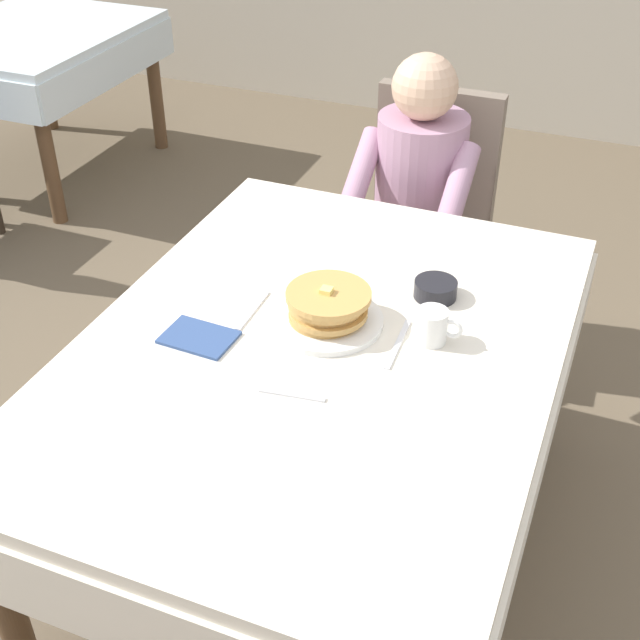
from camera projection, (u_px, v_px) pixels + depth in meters
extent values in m
plane|color=brown|center=(319.00, 550.00, 2.44)|extent=(14.00, 14.00, 0.00)
cube|color=silver|center=(319.00, 350.00, 2.02)|extent=(1.10, 1.50, 0.04)
cube|color=silver|center=(160.00, 637.00, 1.51)|extent=(1.10, 0.01, 0.18)
cube|color=silver|center=(409.00, 244.00, 2.66)|extent=(1.10, 0.01, 0.18)
cube|color=silver|center=(125.00, 336.00, 2.26)|extent=(0.01, 1.50, 0.18)
cube|color=silver|center=(547.00, 444.00, 1.92)|extent=(0.01, 1.50, 0.18)
cylinder|color=brown|center=(8.00, 606.00, 1.87)|extent=(0.07, 0.07, 0.70)
cylinder|color=brown|center=(264.00, 296.00, 2.89)|extent=(0.07, 0.07, 0.70)
cylinder|color=brown|center=(543.00, 359.00, 2.60)|extent=(0.07, 0.07, 0.70)
cube|color=#7A6B5B|center=(416.00, 245.00, 3.02)|extent=(0.44, 0.44, 0.05)
cube|color=#7A6B5B|center=(437.00, 154.00, 3.02)|extent=(0.44, 0.06, 0.48)
cylinder|color=#2D2319|center=(447.00, 335.00, 2.96)|extent=(0.04, 0.04, 0.40)
cylinder|color=#2D2319|center=(350.00, 313.00, 3.07)|extent=(0.04, 0.04, 0.40)
cylinder|color=#2D2319|center=(471.00, 283.00, 3.23)|extent=(0.04, 0.04, 0.40)
cylinder|color=#2D2319|center=(382.00, 265.00, 3.34)|extent=(0.04, 0.04, 0.40)
cylinder|color=#B2849E|center=(420.00, 182.00, 2.86)|extent=(0.30, 0.30, 0.46)
sphere|color=#D8AD8C|center=(425.00, 87.00, 2.65)|extent=(0.21, 0.21, 0.21)
cylinder|color=#B2849E|center=(457.00, 188.00, 2.67)|extent=(0.08, 0.29, 0.23)
cylinder|color=#B2849E|center=(361.00, 172.00, 2.76)|extent=(0.08, 0.29, 0.23)
cylinder|color=#383D51|center=(418.00, 326.00, 2.96)|extent=(0.10, 0.10, 0.45)
cylinder|color=#383D51|center=(375.00, 316.00, 3.01)|extent=(0.10, 0.10, 0.45)
cylinder|color=white|center=(326.00, 321.00, 2.08)|extent=(0.28, 0.28, 0.02)
cylinder|color=tan|center=(325.00, 315.00, 2.07)|extent=(0.18, 0.18, 0.01)
cylinder|color=tan|center=(329.00, 311.00, 2.06)|extent=(0.19, 0.19, 0.01)
cylinder|color=tan|center=(326.00, 304.00, 2.06)|extent=(0.19, 0.19, 0.01)
cylinder|color=tan|center=(328.00, 302.00, 2.04)|extent=(0.18, 0.18, 0.02)
cylinder|color=tan|center=(329.00, 295.00, 2.03)|extent=(0.21, 0.21, 0.02)
cube|color=#F4E072|center=(326.00, 290.00, 2.03)|extent=(0.03, 0.03, 0.01)
cylinder|color=white|center=(432.00, 326.00, 2.00)|extent=(0.08, 0.08, 0.08)
torus|color=white|center=(452.00, 329.00, 1.98)|extent=(0.05, 0.01, 0.05)
cylinder|color=black|center=(435.00, 289.00, 2.16)|extent=(0.11, 0.11, 0.04)
cube|color=silver|center=(253.00, 310.00, 2.12)|extent=(0.02, 0.18, 0.00)
cube|color=silver|center=(398.00, 344.00, 2.01)|extent=(0.02, 0.20, 0.00)
cube|color=silver|center=(292.00, 395.00, 1.85)|extent=(0.15, 0.03, 0.00)
cube|color=#334C7F|center=(199.00, 337.00, 2.03)|extent=(0.18, 0.13, 0.01)
cube|color=silver|center=(30.00, 33.00, 4.12)|extent=(0.90, 1.10, 0.04)
cube|color=silver|center=(99.00, 25.00, 4.60)|extent=(0.90, 0.01, 0.18)
cube|color=silver|center=(113.00, 67.00, 4.04)|extent=(0.01, 1.10, 0.18)
cylinder|color=brown|center=(47.00, 153.00, 3.86)|extent=(0.07, 0.07, 0.70)
cylinder|color=brown|center=(41.00, 69.00, 4.80)|extent=(0.07, 0.07, 0.70)
cylinder|color=brown|center=(155.00, 86.00, 4.57)|extent=(0.07, 0.07, 0.70)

